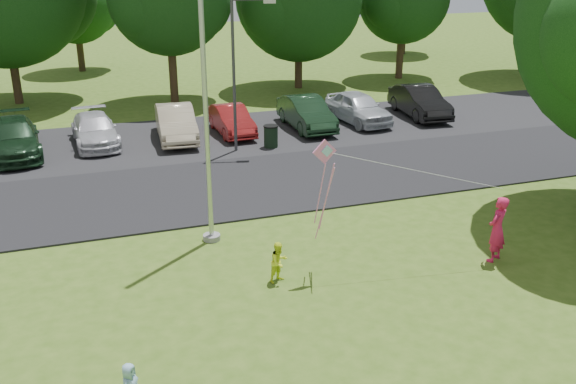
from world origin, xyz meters
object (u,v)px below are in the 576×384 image
object	(u,v)px
child_yellow	(279,262)
kite	(328,169)
trash_can	(271,137)
woman	(497,229)
flagpole	(205,98)
street_lamp	(240,61)

from	to	relation	value
child_yellow	kite	bearing A→B (deg)	-19.96
trash_can	woman	world-z (taller)	woman
woman	child_yellow	size ratio (longest dim) A/B	1.71
trash_can	kite	bearing A→B (deg)	-100.00
flagpole	woman	bearing A→B (deg)	-28.13
kite	street_lamp	bearing A→B (deg)	84.62
kite	woman	bearing A→B (deg)	-12.95
trash_can	kite	distance (m)	11.25
flagpole	trash_can	xyz separation A→B (m)	(4.31, 8.00, -3.67)
flagpole	kite	distance (m)	3.94
flagpole	street_lamp	bearing A→B (deg)	69.08
street_lamp	trash_can	size ratio (longest dim) A/B	6.31
street_lamp	child_yellow	distance (m)	11.51
woman	child_yellow	bearing A→B (deg)	-37.19
street_lamp	child_yellow	size ratio (longest dim) A/B	5.79
flagpole	kite	bearing A→B (deg)	-49.76
street_lamp	woman	bearing A→B (deg)	-58.92
flagpole	trash_can	world-z (taller)	flagpole
trash_can	child_yellow	size ratio (longest dim) A/B	0.92
child_yellow	street_lamp	bearing A→B (deg)	55.05
trash_can	child_yellow	xyz separation A→B (m)	(-3.21, -10.94, 0.04)
street_lamp	trash_can	world-z (taller)	street_lamp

